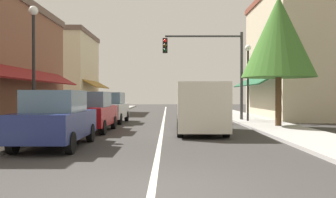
{
  "coord_description": "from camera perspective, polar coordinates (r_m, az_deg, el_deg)",
  "views": [
    {
      "loc": [
        0.28,
        -6.25,
        1.64
      ],
      "look_at": [
        0.32,
        12.51,
        1.42
      ],
      "focal_mm": 40.04,
      "sensor_mm": 36.0,
      "label": 1
    }
  ],
  "objects": [
    {
      "name": "ground_plane",
      "position": [
        24.31,
        -0.79,
        -3.21
      ],
      "size": [
        80.0,
        80.0,
        0.0
      ],
      "primitive_type": "plane",
      "color": "#33302D"
    },
    {
      "name": "sidewalk_left",
      "position": [
        24.98,
        -13.53,
        -2.98
      ],
      "size": [
        2.6,
        56.0,
        0.12
      ],
      "primitive_type": "cube",
      "color": "gray",
      "rests_on": "ground"
    },
    {
      "name": "sidewalk_right",
      "position": [
        24.86,
        12.01,
        -3.0
      ],
      "size": [
        2.6,
        56.0,
        0.12
      ],
      "primitive_type": "cube",
      "color": "#A39E99",
      "rests_on": "ground"
    },
    {
      "name": "lane_center_stripe",
      "position": [
        24.31,
        -0.79,
        -3.2
      ],
      "size": [
        0.14,
        52.0,
        0.01
      ],
      "primitive_type": "cube",
      "color": "silver",
      "rests_on": "ground"
    },
    {
      "name": "storefront_right_block",
      "position": [
        27.85,
        18.61,
        6.17
      ],
      "size": [
        6.06,
        10.2,
        8.65
      ],
      "color": "#BCAD8E",
      "rests_on": "ground"
    },
    {
      "name": "storefront_far_left",
      "position": [
        35.54,
        -15.31,
        3.87
      ],
      "size": [
        5.73,
        8.2,
        7.29
      ],
      "color": "beige",
      "rests_on": "ground"
    },
    {
      "name": "parked_car_nearest_left",
      "position": [
        12.13,
        -16.84,
        -2.95
      ],
      "size": [
        1.79,
        4.1,
        1.77
      ],
      "rotation": [
        0.0,
        0.0,
        0.0
      ],
      "color": "navy",
      "rests_on": "ground"
    },
    {
      "name": "parked_car_second_left",
      "position": [
        16.92,
        -11.81,
        -1.93
      ],
      "size": [
        1.83,
        4.13,
        1.77
      ],
      "rotation": [
        0.0,
        0.0,
        -0.02
      ],
      "color": "maroon",
      "rests_on": "ground"
    },
    {
      "name": "parked_car_third_left",
      "position": [
        22.02,
        -8.99,
        -1.33
      ],
      "size": [
        1.87,
        4.15,
        1.77
      ],
      "rotation": [
        0.0,
        0.0,
        -0.03
      ],
      "color": "#B7BABF",
      "rests_on": "ground"
    },
    {
      "name": "van_in_lane",
      "position": [
        16.01,
        4.84,
        -1.1
      ],
      "size": [
        2.09,
        5.22,
        2.12
      ],
      "rotation": [
        0.0,
        0.0,
        -0.02
      ],
      "color": "beige",
      "rests_on": "ground"
    },
    {
      "name": "traffic_signal_mast_arm",
      "position": [
        23.18,
        6.83,
        5.87
      ],
      "size": [
        4.94,
        0.5,
        5.48
      ],
      "color": "#333333",
      "rests_on": "ground"
    },
    {
      "name": "street_lamp_left_near",
      "position": [
        15.59,
        -19.92,
        7.11
      ],
      "size": [
        0.36,
        0.36,
        5.09
      ],
      "color": "black",
      "rests_on": "ground"
    },
    {
      "name": "street_lamp_right_mid",
      "position": [
        22.25,
        11.94,
        4.36
      ],
      "size": [
        0.36,
        0.36,
        4.54
      ],
      "color": "black",
      "rests_on": "ground"
    },
    {
      "name": "tree_right_near",
      "position": [
        19.26,
        16.35,
        9.03
      ],
      "size": [
        3.61,
        3.61,
        6.45
      ],
      "color": "#4C331E",
      "rests_on": "ground"
    }
  ]
}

